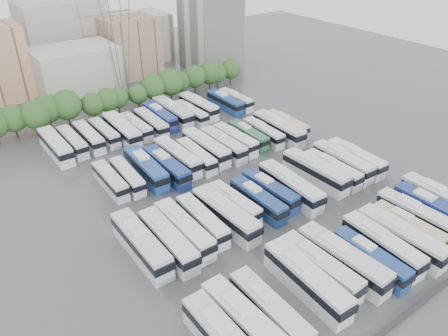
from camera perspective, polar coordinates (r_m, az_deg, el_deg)
ground at (r=74.97m, az=2.22°, el=-2.64°), size 220.00×220.00×0.00m
parapet at (r=58.86m, az=23.36°, el=-16.61°), size 56.00×0.50×0.50m
tree_line at (r=105.22m, az=-12.70°, el=9.51°), size 64.92×8.07×8.39m
city_buildings at (r=129.21m, az=-21.25°, el=13.72°), size 102.00×35.00×20.00m
apartment_tower at (r=132.59m, az=-1.74°, el=18.38°), size 14.00×14.00×26.00m
electricity_pylon at (r=109.47m, az=-13.87°, el=17.97°), size 9.00×6.91×33.83m
bus_r0_s1 at (r=50.82m, az=2.99°, el=-19.64°), size 3.44×13.46×4.19m
bus_r0_s2 at (r=52.41m, az=6.02°, el=-18.01°), size 2.88×12.44×3.89m
bus_r0_s4 at (r=56.08m, az=10.75°, el=-14.17°), size 3.56×13.61×4.23m
bus_r0_s5 at (r=58.28m, az=12.39°, el=-12.52°), size 3.06×12.60×3.93m
bus_r0_s6 at (r=59.81m, az=15.27°, el=-11.44°), size 3.52×13.66×4.25m
bus_r0_s7 at (r=61.52m, az=18.63°, el=-11.12°), size 2.64×11.39×3.56m
bus_r0_s8 at (r=63.91m, az=19.95°, el=-9.39°), size 3.39×12.69×3.94m
bus_r0_s9 at (r=65.95m, az=22.13°, el=-8.38°), size 3.12×13.27×4.15m
bus_r0_s10 at (r=68.74m, az=22.92°, el=-7.15°), size 2.74×11.35×3.54m
bus_r0_s11 at (r=71.53m, az=23.69°, el=-5.62°), size 3.08×12.20×3.80m
bus_r0_s12 at (r=73.93m, az=25.45°, el=-4.82°), size 2.78×12.19×3.82m
bus_r0_s13 at (r=76.55m, az=26.41°, el=-3.70°), size 3.09×12.98×4.06m
bus_r1_s0 at (r=61.11m, az=-10.78°, el=-9.72°), size 3.03×13.54×4.24m
bus_r1_s1 at (r=61.29m, az=-7.34°, el=-9.33°), size 3.06×13.01×4.07m
bus_r1_s2 at (r=62.93m, az=-5.25°, el=-7.98°), size 2.83×12.79×4.01m
bus_r1_s3 at (r=64.69m, az=-2.85°, el=-6.85°), size 2.93×11.65×3.63m
bus_r1_s4 at (r=65.31m, az=0.23°, el=-6.08°), size 3.34×13.46×4.20m
bus_r1_s5 at (r=68.44m, az=1.37°, el=-4.57°), size 2.79×10.90×3.39m
bus_r1_s6 at (r=69.08m, az=4.45°, el=-4.17°), size 2.58×11.62×3.64m
bus_r1_s7 at (r=71.46m, az=5.97°, el=-2.94°), size 2.94×11.70×3.65m
bus_r1_s8 at (r=72.47m, az=8.65°, el=-2.35°), size 3.53×13.62×4.24m
bus_r1_s10 at (r=77.24m, az=11.83°, el=-0.45°), size 3.41×13.51×4.21m
bus_r1_s11 at (r=79.06m, az=13.94°, el=-0.17°), size 2.68×11.77×3.69m
bus_r1_s12 at (r=81.64m, az=15.21°, el=0.82°), size 3.14×12.90×4.02m
bus_r1_s13 at (r=83.65m, az=16.77°, el=1.27°), size 3.07×12.42×3.87m
bus_r2_s1 at (r=76.42m, az=-14.63°, el=-1.55°), size 2.52×10.90×3.41m
bus_r2_s2 at (r=76.84m, az=-12.50°, el=-1.05°), size 2.93×10.96×3.40m
bus_r2_s3 at (r=77.87m, az=-10.16°, el=-0.02°), size 3.42×13.30×4.14m
bus_r2_s4 at (r=77.91m, az=-7.53°, el=0.18°), size 2.88×12.80×4.01m
bus_r2_s5 at (r=80.81m, az=-6.10°, el=1.48°), size 3.07×12.87×4.02m
bus_r2_s6 at (r=81.20m, az=-3.65°, el=1.57°), size 3.00×11.49×3.57m
bus_r2_s7 at (r=83.64m, az=-2.39°, el=2.73°), size 2.86×13.01×4.08m
bus_r2_s8 at (r=84.75m, az=-0.15°, el=3.09°), size 2.88×12.53×3.92m
bus_r2_s9 at (r=86.93m, az=1.46°, el=3.75°), size 2.95×11.88×3.70m
bus_r2_s10 at (r=88.97m, az=3.16°, el=4.31°), size 2.77×11.23×3.50m
bus_r2_s11 at (r=90.32m, az=5.16°, el=4.65°), size 2.78×11.25×3.51m
bus_r2_s12 at (r=91.50m, az=7.16°, el=5.15°), size 3.44×13.78×4.30m
bus_r2_s13 at (r=94.51m, az=8.20°, el=5.69°), size 2.54×11.32×3.55m
bus_r3_s0 at (r=90.09m, az=-21.14°, el=2.72°), size 2.99×13.14×4.12m
bus_r3_s1 at (r=91.26m, az=-19.20°, el=3.28°), size 2.61×11.49×3.60m
bus_r3_s2 at (r=92.14m, az=-17.25°, el=3.92°), size 2.63×11.70×3.66m
bus_r3_s3 at (r=93.23m, az=-15.37°, el=4.48°), size 2.58×11.16×3.49m
bus_r3_s4 at (r=92.61m, az=-13.19°, el=4.88°), size 3.24×13.76×4.30m
bus_r3_s5 at (r=94.44m, az=-11.43°, el=5.34°), size 2.64×11.18×3.49m
bus_r3_s6 at (r=95.15m, az=-9.49°, el=5.83°), size 2.94×12.09×3.77m
bus_r3_s7 at (r=98.03m, az=-8.40°, el=6.71°), size 2.97×12.32×3.85m
bus_r3_s8 at (r=99.32m, az=-6.72°, el=7.28°), size 2.99×13.56×4.25m
bus_r3_s9 at (r=99.32m, az=-4.37°, el=7.17°), size 2.75×11.13×3.47m
bus_r3_s10 at (r=102.38m, az=-3.34°, el=8.08°), size 3.25×12.67×3.95m
bus_r3_s12 at (r=104.72m, az=0.16°, el=8.60°), size 2.67×11.86×3.72m
bus_r3_s13 at (r=106.69m, az=1.52°, el=8.94°), size 2.69×11.00×3.43m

